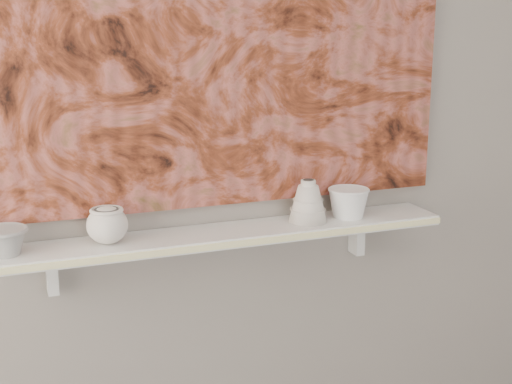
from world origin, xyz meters
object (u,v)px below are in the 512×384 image
shelf (222,236)px  painting (211,19)px  bell_vessel (308,201)px  cup_cream (107,225)px  bowl_white (348,202)px  bowl_grey (4,241)px

shelf → painting: (0.00, 0.08, 0.62)m
painting → bell_vessel: painting is taller
bell_vessel → cup_cream: bearing=180.0°
cup_cream → bell_vessel: bearing=0.0°
shelf → bowl_white: bearing=0.0°
cup_cream → bowl_white: 0.76m
bowl_grey → cup_cream: size_ratio=1.14×
shelf → bowl_grey: 0.61m
painting → bowl_white: (0.42, -0.08, -0.56)m
shelf → painting: painting is taller
bowl_white → painting: bearing=169.1°
cup_cream → bowl_white: size_ratio=0.88×
cup_cream → shelf: bearing=0.0°
bowl_grey → cup_cream: cup_cream is taller
bowl_grey → bell_vessel: 0.89m
cup_cream → bell_vessel: (0.62, 0.00, 0.01)m
shelf → cup_cream: 0.34m
cup_cream → bowl_white: cup_cream is taller
bowl_white → shelf: bearing=180.0°
bowl_grey → painting: bearing=7.5°
painting → bowl_grey: painting is taller
cup_cream → bell_vessel: 0.62m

